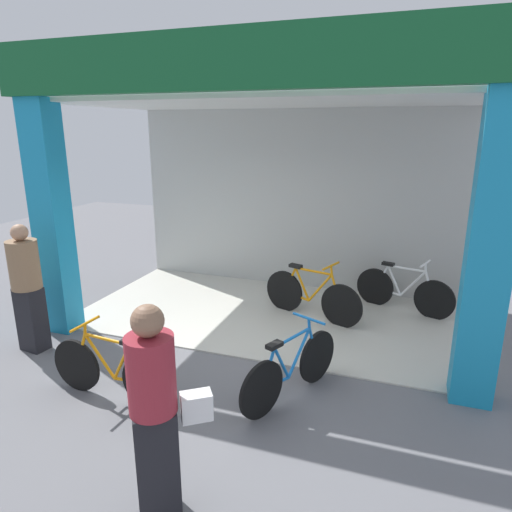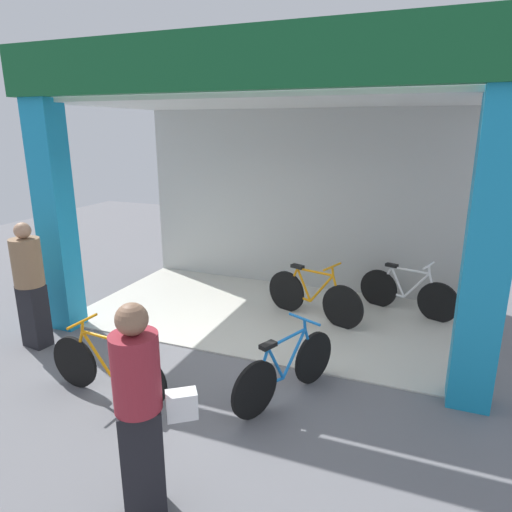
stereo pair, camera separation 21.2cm
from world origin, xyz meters
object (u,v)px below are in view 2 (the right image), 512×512
bicycle_inside_1 (407,293)px  bicycle_parked_1 (286,370)px  pedestrian_0 (30,283)px  pedestrian_1 (141,411)px  bicycle_parked_0 (107,368)px  bicycle_inside_0 (313,296)px

bicycle_inside_1 → bicycle_parked_1: (-1.05, -2.89, -0.01)m
pedestrian_0 → bicycle_parked_1: bearing=0.4°
bicycle_inside_1 → pedestrian_1: 5.00m
bicycle_parked_0 → pedestrian_1: bearing=-42.1°
bicycle_parked_0 → pedestrian_1: size_ratio=0.90×
bicycle_inside_0 → bicycle_inside_1: size_ratio=1.06×
bicycle_inside_1 → pedestrian_0: bearing=-147.2°
bicycle_parked_0 → pedestrian_0: bearing=159.2°
bicycle_parked_1 → pedestrian_0: pedestrian_0 is taller
bicycle_inside_0 → pedestrian_0: bearing=-145.9°
bicycle_parked_0 → pedestrian_0: 1.88m
bicycle_inside_1 → pedestrian_1: bearing=-108.2°
bicycle_parked_1 → pedestrian_0: bearing=-179.6°
bicycle_parked_0 → pedestrian_0: pedestrian_0 is taller
bicycle_parked_1 → pedestrian_1: bearing=-105.5°
bicycle_parked_1 → pedestrian_0: size_ratio=0.85×
bicycle_inside_0 → pedestrian_0: 3.92m
bicycle_inside_1 → bicycle_parked_1: 3.08m
bicycle_inside_0 → pedestrian_0: (-3.22, -2.18, 0.51)m
bicycle_inside_0 → bicycle_parked_1: bearing=-83.1°
bicycle_inside_0 → pedestrian_0: size_ratio=0.94×
bicycle_inside_0 → bicycle_parked_0: bicycle_inside_0 is taller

